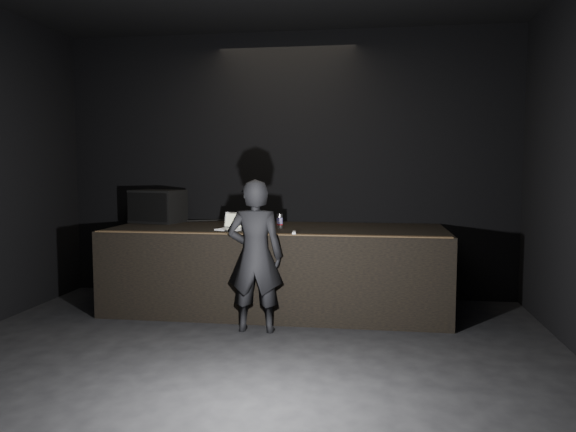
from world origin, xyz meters
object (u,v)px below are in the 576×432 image
at_px(stage_riser, 277,268).
at_px(beer_can, 280,221).
at_px(laptop, 232,225).
at_px(stage_monitor, 157,206).
at_px(person, 255,256).

xyz_separation_m(stage_riser, beer_can, (0.04, -0.09, 0.59)).
bearing_deg(stage_riser, beer_can, -65.08).
bearing_deg(laptop, stage_monitor, 168.28).
distance_m(stage_riser, person, 1.00).
relative_size(stage_monitor, person, 0.46).
bearing_deg(stage_riser, person, -94.78).
distance_m(laptop, beer_can, 0.57).
xyz_separation_m(stage_monitor, beer_can, (1.72, -0.49, -0.13)).
bearing_deg(laptop, beer_can, 40.52).
relative_size(stage_riser, laptop, 11.34).
height_order(stage_riser, stage_monitor, stage_monitor).
xyz_separation_m(laptop, beer_can, (0.53, 0.21, 0.03)).
relative_size(beer_can, person, 0.11).
height_order(stage_riser, laptop, laptop).
bearing_deg(stage_monitor, laptop, -16.83).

